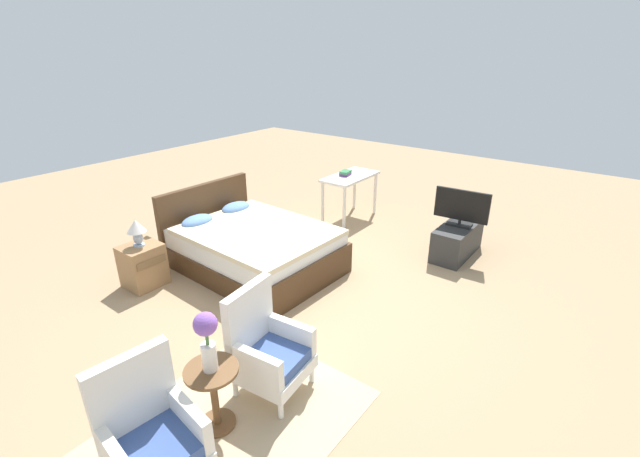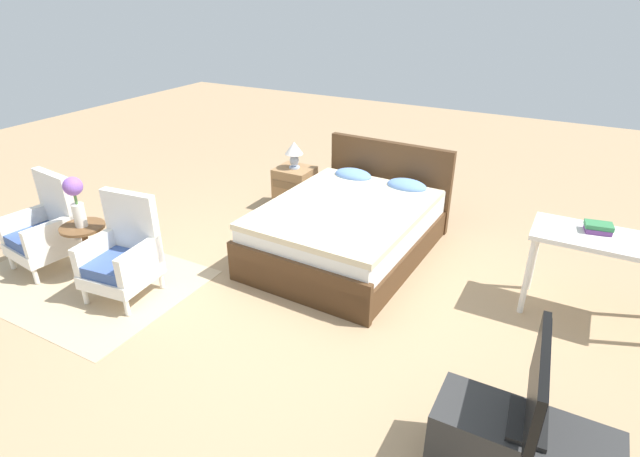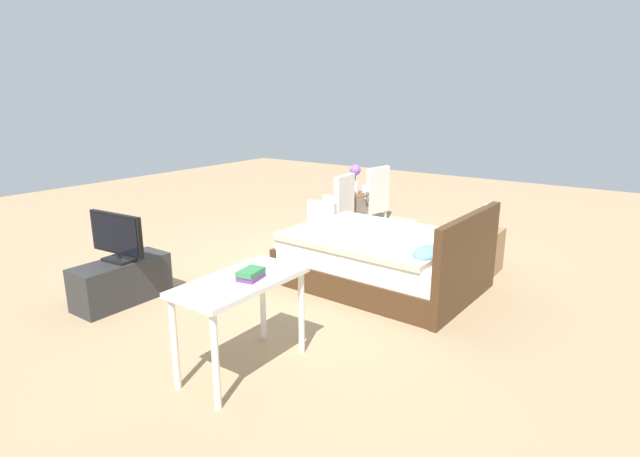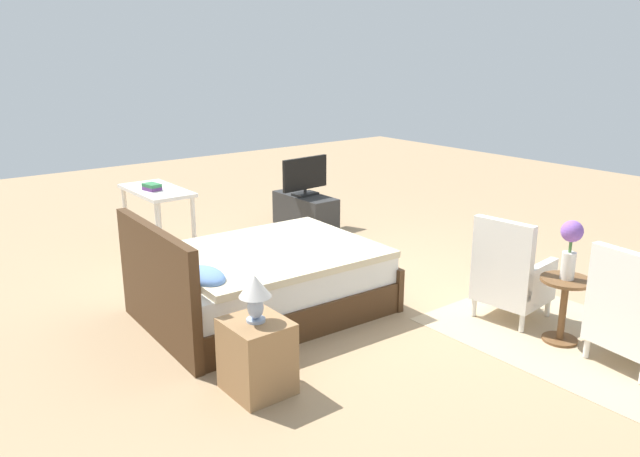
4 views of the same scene
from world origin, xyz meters
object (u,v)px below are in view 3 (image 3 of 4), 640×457
at_px(nightstand, 482,250).
at_px(tv_stand, 122,281).
at_px(flower_vase, 355,176).
at_px(table_lamp, 486,212).
at_px(tv_flatscreen, 117,237).
at_px(book_stack, 251,274).
at_px(armchair_by_window_right, 334,210).
at_px(vanity_desk, 241,293).
at_px(armchair_by_window_left, 370,198).
at_px(bed, 385,260).
at_px(side_table, 355,207).

bearing_deg(nightstand, tv_stand, -41.31).
distance_m(flower_vase, table_lamp, 2.51).
distance_m(tv_flatscreen, book_stack, 2.02).
xyz_separation_m(nightstand, tv_flatscreen, (3.09, -2.72, 0.44)).
bearing_deg(nightstand, flower_vase, -110.34).
bearing_deg(armchair_by_window_right, nightstand, 82.03).
distance_m(armchair_by_window_right, book_stack, 4.01).
relative_size(armchair_by_window_right, table_lamp, 2.79).
relative_size(flower_vase, vanity_desk, 0.46).
relative_size(flower_vase, tv_stand, 0.50).
bearing_deg(nightstand, armchair_by_window_left, -120.55).
relative_size(bed, armchair_by_window_right, 2.28).
relative_size(flower_vase, book_stack, 2.12).
xyz_separation_m(armchair_by_window_left, flower_vase, (0.54, 0.03, 0.45)).
relative_size(side_table, table_lamp, 1.64).
bearing_deg(tv_flatscreen, flower_vase, 174.68).
bearing_deg(armchair_by_window_right, book_stack, 24.87).
bearing_deg(armchair_by_window_left, book_stack, 19.68).
xyz_separation_m(side_table, flower_vase, (0.00, 0.00, 0.49)).
height_order(bed, armchair_by_window_left, bed).
bearing_deg(armchair_by_window_left, flower_vase, 3.71).
relative_size(side_table, nightstand, 1.03).
height_order(armchair_by_window_left, vanity_desk, armchair_by_window_left).
distance_m(bed, nightstand, 1.33).
distance_m(armchair_by_window_right, side_table, 0.54).
distance_m(side_table, tv_stand, 3.98).
bearing_deg(armchair_by_window_right, table_lamp, 82.04).
bearing_deg(tv_flatscreen, nightstand, 138.71).
bearing_deg(flower_vase, armchair_by_window_left, -176.29).
distance_m(side_table, nightstand, 2.50).
height_order(armchair_by_window_right, table_lamp, armchair_by_window_right).
bearing_deg(bed, tv_flatscreen, -45.09).
relative_size(table_lamp, vanity_desk, 0.32).
bearing_deg(table_lamp, armchair_by_window_left, -120.54).
relative_size(vanity_desk, book_stack, 4.61).
relative_size(table_lamp, book_stack, 1.46).
bearing_deg(tv_flatscreen, side_table, 174.68).
bearing_deg(flower_vase, tv_flatscreen, -5.32).
xyz_separation_m(armchair_by_window_right, tv_flatscreen, (3.43, -0.33, 0.32)).
bearing_deg(book_stack, armchair_by_window_left, -160.32).
height_order(armchair_by_window_left, tv_stand, armchair_by_window_left).
height_order(armchair_by_window_left, flower_vase, flower_vase).
relative_size(bed, book_stack, 9.29).
bearing_deg(side_table, armchair_by_window_left, -176.29).
distance_m(armchair_by_window_left, book_stack, 5.00).
distance_m(armchair_by_window_left, side_table, 0.54).
xyz_separation_m(vanity_desk, book_stack, (-0.04, 0.07, 0.15)).
bearing_deg(vanity_desk, book_stack, 123.25).
relative_size(armchair_by_window_left, book_stack, 4.08).
xyz_separation_m(bed, tv_flatscreen, (1.98, -1.99, 0.40)).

